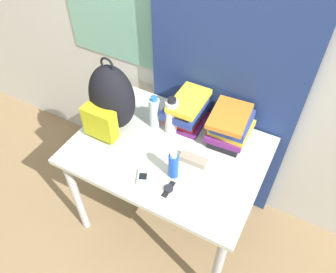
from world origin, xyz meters
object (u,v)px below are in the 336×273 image
at_px(book_stack_left, 187,111).
at_px(water_bottle, 154,113).
at_px(sunscreen_bottle, 173,165).
at_px(wristwatch, 169,189).
at_px(book_stack_center, 230,126).
at_px(sunglasses_case, 193,160).
at_px(backpack, 111,100).
at_px(sports_bottle, 172,116).
at_px(cell_phone, 143,177).

relative_size(book_stack_left, water_bottle, 1.26).
xyz_separation_m(sunscreen_bottle, wristwatch, (0.02, -0.09, -0.08)).
relative_size(water_bottle, sunscreen_bottle, 1.26).
relative_size(book_stack_center, sunscreen_bottle, 1.65).
distance_m(sunscreen_bottle, sunglasses_case, 0.15).
relative_size(backpack, sunglasses_case, 3.10).
bearing_deg(sunscreen_bottle, sunglasses_case, 67.09).
bearing_deg(book_stack_center, backpack, -160.35).
distance_m(sunscreen_bottle, wristwatch, 0.12).
distance_m(sports_bottle, cell_phone, 0.40).
bearing_deg(water_bottle, cell_phone, -68.78).
height_order(sunscreen_bottle, wristwatch, sunscreen_bottle).
bearing_deg(backpack, book_stack_left, 32.02).
distance_m(backpack, sports_bottle, 0.35).
bearing_deg(sports_bottle, book_stack_left, 65.51).
relative_size(backpack, wristwatch, 4.47).
bearing_deg(water_bottle, backpack, -150.32).
xyz_separation_m(sports_bottle, sunscreen_bottle, (0.16, -0.28, -0.04)).
distance_m(book_stack_left, sports_bottle, 0.11).
bearing_deg(book_stack_left, water_bottle, -145.00).
height_order(backpack, wristwatch, backpack).
distance_m(book_stack_left, cell_phone, 0.49).
height_order(book_stack_left, wristwatch, book_stack_left).
relative_size(sports_bottle, wristwatch, 2.33).
xyz_separation_m(water_bottle, wristwatch, (0.29, -0.37, -0.10)).
distance_m(cell_phone, sunglasses_case, 0.29).
bearing_deg(water_bottle, book_stack_center, 14.19).
distance_m(book_stack_left, water_bottle, 0.19).
xyz_separation_m(book_stack_center, cell_phone, (-0.28, -0.48, -0.09)).
bearing_deg(wristwatch, cell_phone, -179.32).
distance_m(backpack, sunglasses_case, 0.57).
distance_m(backpack, book_stack_center, 0.68).
bearing_deg(sunglasses_case, water_bottle, 155.71).
xyz_separation_m(sunscreen_bottle, sunglasses_case, (0.05, 0.13, -0.06)).
bearing_deg(sunscreen_bottle, backpack, 161.93).
xyz_separation_m(sunglasses_case, wristwatch, (-0.03, -0.22, -0.01)).
distance_m(backpack, book_stack_left, 0.44).
relative_size(book_stack_left, book_stack_center, 0.97).
height_order(water_bottle, sports_bottle, sports_bottle).
bearing_deg(book_stack_left, wristwatch, -73.80).
relative_size(book_stack_center, cell_phone, 2.70).
xyz_separation_m(backpack, cell_phone, (0.35, -0.25, -0.19)).
bearing_deg(sunglasses_case, book_stack_left, 123.81).
bearing_deg(sports_bottle, sunglasses_case, -35.60).
relative_size(backpack, book_stack_center, 1.65).
bearing_deg(sunscreen_bottle, sports_bottle, 119.75).
bearing_deg(cell_phone, water_bottle, 111.22).
distance_m(sunscreen_bottle, cell_phone, 0.17).
xyz_separation_m(water_bottle, sunglasses_case, (0.33, -0.15, -0.09)).
distance_m(backpack, wristwatch, 0.59).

